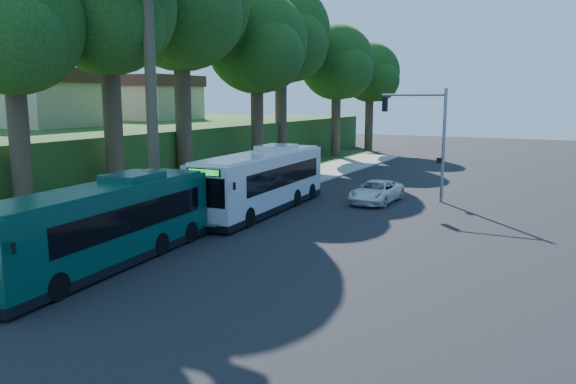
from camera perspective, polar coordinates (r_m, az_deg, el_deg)
The scene contains 18 objects.
ground at distance 28.51m, azimuth 1.42°, elevation -3.49°, with size 140.00×140.00×0.00m, color black.
sidewalk at distance 32.28m, azimuth -10.32°, elevation -1.98°, with size 4.50×70.00×0.12m, color gray.
red_curb at distance 27.83m, azimuth -11.59°, elevation -3.88°, with size 0.25×30.00×0.13m, color maroon.
grass_verge at distance 39.64m, azimuth -12.44°, elevation 0.05°, with size 8.00×70.00×0.06m, color #234719.
bus_shelter at distance 29.78m, azimuth -13.70°, elevation 0.34°, with size 3.20×1.51×2.55m.
stop_sign_pole at distance 26.94m, azimuth -13.73°, elevation -0.02°, with size 0.35×0.06×3.17m.
traffic_signal_pole at distance 36.01m, azimuth 14.00°, elevation 6.09°, with size 4.10×0.30×7.00m.
hillside_backdrop at distance 55.67m, azimuth -16.45°, elevation 5.08°, with size 24.00×60.00×8.80m.
tree_0 at distance 35.31m, azimuth -17.77°, elevation 16.89°, with size 8.40×8.00×15.70m.
tree_1 at distance 42.14m, azimuth -10.79°, elevation 18.01°, with size 10.50×10.00×18.26m.
tree_2 at distance 47.65m, azimuth -3.12°, elevation 14.44°, with size 8.82×8.40×15.12m.
tree_3 at distance 55.71m, azimuth -0.63°, elevation 15.31°, with size 10.08×9.60×17.28m.
tree_4 at distance 61.71m, azimuth 5.04°, elevation 12.62°, with size 8.40×8.00×14.14m.
tree_5 at distance 68.80m, azimuth 8.40°, elevation 11.61°, with size 7.35×7.00×12.86m.
tree_6 at distance 31.58m, azimuth -26.27°, elevation 14.55°, with size 7.56×7.20×13.74m.
white_bus at distance 32.11m, azimuth -2.60°, elevation 1.22°, with size 3.34×12.35×3.64m.
teal_bus at distance 22.76m, azimuth -18.03°, elevation -3.06°, with size 3.49×11.59×3.40m.
pickup at distance 35.15m, azimuth 8.96°, elevation 0.02°, with size 2.24×4.87×1.35m, color white.
Camera 1 is at (12.14, -24.97, 6.47)m, focal length 35.00 mm.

